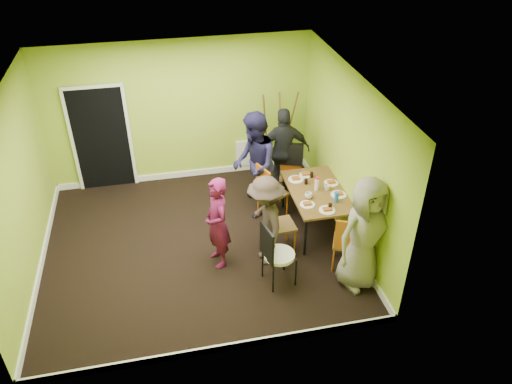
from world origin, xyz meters
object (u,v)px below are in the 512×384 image
easel (278,134)px  person_standing (217,223)px  dining_table (317,193)px  person_left_near (266,221)px  orange_bottle (315,183)px  person_front_end (364,234)px  chair_left_near (276,221)px  chair_front_end (347,241)px  chair_left_far (269,189)px  blue_bottle (337,197)px  chair_back_end (291,160)px  person_left_far (254,165)px  thermos (317,184)px  chair_bentwood (275,252)px  person_back_end (284,151)px

easel → person_standing: 2.95m
dining_table → person_left_near: bearing=-147.3°
orange_bottle → person_front_end: (0.21, -1.63, 0.13)m
chair_left_near → chair_front_end: size_ratio=1.02×
chair_left_far → blue_bottle: bearing=26.9°
chair_left_far → chair_left_near: size_ratio=1.03×
chair_left_far → chair_back_end: bearing=117.6°
dining_table → person_left_far: 1.20m
thermos → person_front_end: 1.51m
chair_front_end → person_standing: size_ratio=0.65×
chair_bentwood → person_left_near: 0.56m
dining_table → thermos: (-0.00, 0.03, 0.16)m
dining_table → person_left_near: size_ratio=0.98×
chair_front_end → thermos: (-0.12, 1.18, 0.30)m
chair_left_near → blue_bottle: 1.05m
easel → blue_bottle: easel is taller
chair_left_near → chair_bentwood: (-0.20, -0.75, 0.01)m
dining_table → person_front_end: size_ratio=0.82×
orange_bottle → person_standing: bearing=-157.6°
chair_left_near → chair_left_far: bearing=169.7°
chair_back_end → person_left_far: size_ratio=0.54×
chair_bentwood → person_front_end: bearing=66.6°
person_front_end → dining_table: bearing=83.2°
chair_bentwood → orange_bottle: 1.73m
chair_left_far → person_left_near: size_ratio=0.69×
chair_bentwood → person_left_far: bearing=165.2°
dining_table → person_standing: (-1.77, -0.57, 0.07)m
person_front_end → easel: bearing=81.5°
chair_bentwood → blue_bottle: bearing=112.1°
person_left_far → person_left_near: size_ratio=1.25×
dining_table → person_front_end: person_front_end is taller
chair_back_end → person_left_near: person_left_near is taller
chair_left_far → chair_back_end: chair_left_far is taller
chair_front_end → person_front_end: size_ratio=0.55×
person_standing → person_left_near: (0.73, -0.10, -0.00)m
person_left_far → person_front_end: size_ratio=1.05×
chair_left_near → person_left_near: 0.36m
thermos → person_front_end: person_front_end is taller
chair_bentwood → person_left_far: person_left_far is taller
chair_left_near → chair_bentwood: 0.77m
chair_back_end → person_left_far: person_left_far is taller
chair_front_end → chair_left_far: bearing=141.4°
chair_left_near → orange_bottle: size_ratio=14.30×
blue_bottle → person_front_end: bearing=-88.7°
orange_bottle → person_back_end: size_ratio=0.04×
chair_back_end → person_front_end: size_ratio=0.56×
blue_bottle → chair_left_near: bearing=-175.7°
chair_left_far → dining_table: bearing=37.3°
chair_front_end → chair_back_end: bearing=119.9°
chair_left_near → blue_bottle: (1.02, 0.08, 0.27)m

